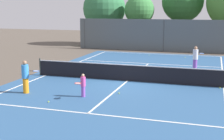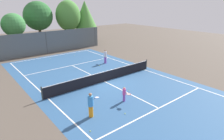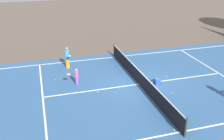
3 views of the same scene
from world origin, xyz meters
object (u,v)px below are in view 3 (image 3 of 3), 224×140
Objects in this scene: tennis_ball_2 at (174,130)px; tennis_ball_11 at (172,93)px; tennis_ball_8 at (167,76)px; player_2 at (67,57)px; tennis_ball_1 at (98,92)px; tennis_ball_7 at (165,103)px; tennis_ball_10 at (176,108)px; tennis_ball_5 at (55,79)px; player_1 at (76,76)px; tennis_ball_6 at (50,65)px; tennis_ball_4 at (215,92)px; ball_crate at (157,81)px.

tennis_ball_2 and tennis_ball_11 have the same top height.
player_2 is at bearing -119.12° from tennis_ball_8.
tennis_ball_1 is 1.00× the size of tennis_ball_7.
player_2 is 9.32m from tennis_ball_10.
tennis_ball_8 is (3.70, 6.64, -0.84)m from player_2.
tennis_ball_5 is (1.92, -1.17, -0.84)m from player_2.
tennis_ball_8 is (0.62, 6.46, -0.57)m from player_1.
tennis_ball_10 is at bearing 30.74° from tennis_ball_7.
player_1 reaches higher than tennis_ball_7.
tennis_ball_8 is at bearing 60.88° from player_2.
player_1 is 17.55× the size of tennis_ball_6.
tennis_ball_8 is at bearing 77.15° from tennis_ball_5.
tennis_ball_5 and tennis_ball_7 have the same top height.
tennis_ball_7 is at bearing -45.90° from tennis_ball_11.
tennis_ball_7 is 1.00× the size of tennis_ball_10.
tennis_ball_11 is (6.09, 5.81, -0.84)m from player_2.
tennis_ball_4 and tennis_ball_11 have the same top height.
tennis_ball_4 is 1.00× the size of tennis_ball_7.
tennis_ball_2 is 2.13m from tennis_ball_10.
tennis_ball_5 is (-2.69, -2.47, 0.00)m from tennis_ball_1.
tennis_ball_4 is at bearing 76.38° from tennis_ball_11.
player_2 is 25.69× the size of tennis_ball_7.
tennis_ball_7 is at bearing -28.89° from tennis_ball_8.
tennis_ball_8 is at bearing 156.07° from tennis_ball_2.
player_1 is at bearing -113.70° from tennis_ball_4.
player_1 is 17.55× the size of tennis_ball_4.
player_2 is 25.69× the size of tennis_ball_2.
ball_crate is 6.55× the size of tennis_ball_4.
ball_crate is 3.75m from tennis_ball_4.
tennis_ball_1 is at bearing -129.11° from tennis_ball_10.
tennis_ball_1 and tennis_ball_4 have the same top height.
tennis_ball_6 is 1.00× the size of tennis_ball_11.
player_2 reaches higher than tennis_ball_5.
tennis_ball_5 is 1.00× the size of tennis_ball_8.
tennis_ball_7 and tennis_ball_8 have the same top height.
tennis_ball_1 is 4.76m from tennis_ball_11.
tennis_ball_1 is 5.42m from tennis_ball_8.
tennis_ball_7 and tennis_ball_10 have the same top height.
tennis_ball_10 is at bearing -22.45° from tennis_ball_11.
tennis_ball_4 is (3.66, 8.33, -0.57)m from player_1.
tennis_ball_5 is 8.58m from tennis_ball_10.
tennis_ball_10 is at bearing -20.51° from tennis_ball_8.
tennis_ball_10 is (5.81, 6.31, 0.00)m from tennis_ball_5.
tennis_ball_2 is 1.00× the size of tennis_ball_11.
player_1 is 4.30m from tennis_ball_6.
tennis_ball_11 is at bearing 71.87° from tennis_ball_1.
tennis_ball_4 is at bearing 95.59° from tennis_ball_7.
player_2 is at bearing -129.73° from ball_crate.
tennis_ball_11 is (2.39, -0.83, 0.00)m from tennis_ball_8.
ball_crate reaches higher than tennis_ball_1.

